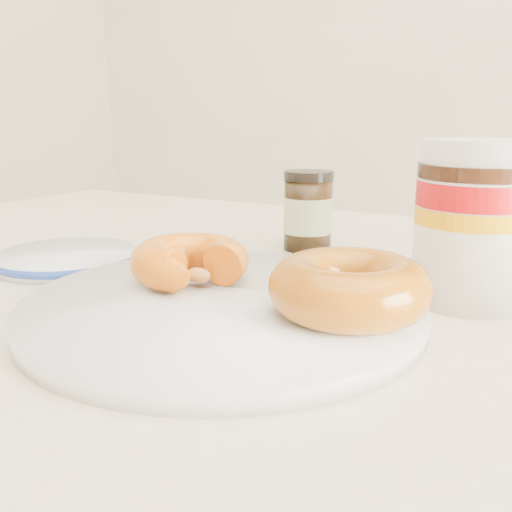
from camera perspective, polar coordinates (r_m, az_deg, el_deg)
The scene contains 7 objects.
dining_table at distance 0.46m, azimuth 8.73°, elevation -15.57°, with size 1.40×0.90×0.75m.
plate at distance 0.42m, azimuth -3.31°, elevation -5.05°, with size 0.29×0.29×0.01m.
donut_bitten at distance 0.46m, azimuth -6.65°, elevation -0.50°, with size 0.09×0.09×0.03m, color orange.
donut_whole at distance 0.38m, azimuth 9.30°, elevation -3.08°, with size 0.11×0.11×0.04m, color #8F4709.
nutella_jar at distance 0.47m, azimuth 20.99°, elevation 3.71°, with size 0.09×0.09×0.13m.
dark_jar at distance 0.62m, azimuth 5.22°, elevation 4.44°, with size 0.05×0.05×0.09m.
blue_rim_saucer at distance 0.59m, azimuth -18.39°, elevation -0.16°, with size 0.14×0.14×0.01m.
Camera 1 is at (0.13, -0.28, 0.89)m, focal length 40.00 mm.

